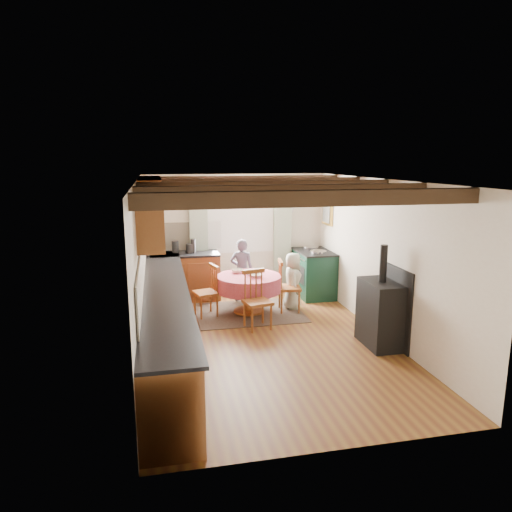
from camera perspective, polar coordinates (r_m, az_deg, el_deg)
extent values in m
cube|color=brown|center=(7.17, 1.37, -10.33)|extent=(3.60, 5.50, 0.00)
cube|color=white|center=(6.65, 1.47, 9.21)|extent=(3.60, 5.50, 0.00)
cube|color=silver|center=(9.45, -2.49, 2.66)|extent=(3.60, 0.00, 2.40)
cube|color=silver|center=(4.29, 10.15, -8.87)|extent=(3.60, 0.00, 2.40)
cube|color=silver|center=(6.63, -13.89, -1.63)|extent=(0.00, 5.50, 2.40)
cube|color=silver|center=(7.43, 15.04, -0.26)|extent=(0.00, 5.50, 2.40)
cube|color=#322316|center=(4.74, 7.20, 6.98)|extent=(3.60, 0.16, 0.16)
cube|color=#322316|center=(5.69, 3.85, 7.84)|extent=(3.60, 0.16, 0.16)
cube|color=#322316|center=(6.65, 1.47, 8.43)|extent=(3.60, 0.16, 0.16)
cube|color=#322316|center=(7.63, -0.32, 8.87)|extent=(3.60, 0.16, 0.16)
cube|color=#322316|center=(8.61, -1.70, 9.20)|extent=(3.60, 0.16, 0.16)
cube|color=beige|center=(6.92, -13.67, -1.06)|extent=(0.02, 4.50, 0.55)
cube|color=beige|center=(9.32, -8.54, 2.41)|extent=(1.40, 0.02, 0.55)
cube|color=brown|center=(6.84, -11.04, -7.73)|extent=(0.60, 5.30, 0.88)
cube|color=brown|center=(9.20, -8.59, -2.55)|extent=(1.30, 0.60, 0.88)
cube|color=black|center=(6.70, -11.03, -4.01)|extent=(0.64, 5.30, 0.04)
cube|color=black|center=(9.08, -8.68, 0.23)|extent=(1.30, 0.64, 0.04)
cube|color=brown|center=(7.69, -12.67, 5.92)|extent=(0.34, 1.80, 0.90)
cube|color=brown|center=(6.21, -12.71, 4.10)|extent=(0.34, 0.90, 0.70)
cube|color=white|center=(9.40, -1.89, 5.08)|extent=(1.34, 0.03, 1.54)
cube|color=white|center=(9.41, -1.90, 5.08)|extent=(1.20, 0.01, 1.40)
cube|color=#99BD8F|center=(9.28, -6.95, 1.78)|extent=(0.35, 0.10, 2.10)
cube|color=#99BD8F|center=(9.58, 3.23, 2.17)|extent=(0.35, 0.10, 2.10)
cylinder|color=black|center=(9.27, -1.82, 8.70)|extent=(2.00, 0.03, 0.03)
cube|color=gold|center=(9.42, 8.68, 5.57)|extent=(0.04, 0.50, 0.60)
cylinder|color=silver|center=(9.59, 3.74, 5.79)|extent=(0.30, 0.02, 0.30)
cube|color=brown|center=(8.41, -0.86, -6.89)|extent=(1.86, 1.45, 0.01)
imported|color=#4F4C5D|center=(8.92, -1.75, -1.77)|extent=(0.50, 0.40, 1.22)
imported|color=beige|center=(8.54, 4.48, -3.04)|extent=(0.41, 0.55, 1.04)
imported|color=silver|center=(8.11, 0.02, -2.39)|extent=(0.25, 0.25, 0.05)
imported|color=silver|center=(8.42, -2.28, -1.83)|extent=(0.21, 0.21, 0.07)
imported|color=silver|center=(8.26, -0.90, -1.99)|extent=(0.13, 0.13, 0.10)
cylinder|color=#262628|center=(9.14, -9.79, 1.13)|extent=(0.13, 0.13, 0.23)
cylinder|color=#262628|center=(9.06, -8.00, 0.93)|extent=(0.16, 0.16, 0.18)
cylinder|color=#262628|center=(9.03, -7.64, 1.21)|extent=(0.10, 0.10, 0.27)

